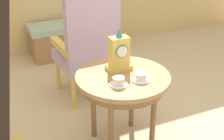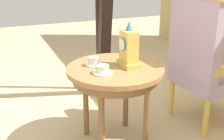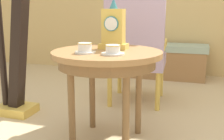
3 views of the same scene
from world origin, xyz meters
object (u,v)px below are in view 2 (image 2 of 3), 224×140
(teacup_right, at_px, (103,70))
(mantel_clock, at_px, (129,48))
(harp, at_px, (103,30))
(side_table, at_px, (115,77))
(armchair, at_px, (203,59))
(teacup_left, at_px, (94,62))

(teacup_right, distance_m, mantel_clock, 0.26)
(mantel_clock, relative_size, harp, 0.19)
(teacup_right, distance_m, harp, 1.04)
(side_table, relative_size, mantel_clock, 2.14)
(side_table, bearing_deg, harp, 164.39)
(harp, bearing_deg, side_table, -15.61)
(teacup_right, relative_size, mantel_clock, 0.42)
(armchair, bearing_deg, mantel_clock, -90.10)
(mantel_clock, height_order, armchair, armchair)
(armchair, bearing_deg, harp, -149.00)
(armchair, bearing_deg, teacup_left, -96.98)
(teacup_left, height_order, harp, harp)
(teacup_right, height_order, armchair, armchair)
(teacup_left, xyz_separation_m, teacup_right, (0.18, 0.00, -0.00))
(side_table, height_order, teacup_right, teacup_right)
(armchair, xyz_separation_m, harp, (-0.90, -0.54, 0.11))
(side_table, height_order, harp, harp)
(armchair, bearing_deg, side_table, -91.07)
(armchair, relative_size, harp, 0.66)
(teacup_right, xyz_separation_m, harp, (-0.97, 0.38, 0.05))
(side_table, relative_size, harp, 0.41)
(side_table, bearing_deg, teacup_left, -127.06)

